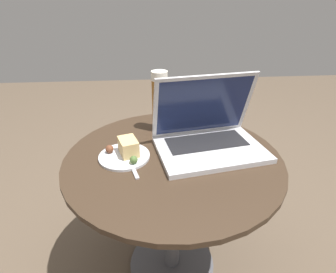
% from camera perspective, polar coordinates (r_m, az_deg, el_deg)
% --- Properties ---
extents(ground_plane, '(6.00, 6.00, 0.00)m').
position_cam_1_polar(ground_plane, '(1.31, 0.83, -25.87)').
color(ground_plane, brown).
extents(table, '(0.75, 0.75, 0.58)m').
position_cam_1_polar(table, '(0.99, 1.01, -10.57)').
color(table, '#515156').
rests_on(table, ground_plane).
extents(laptop, '(0.41, 0.32, 0.26)m').
position_cam_1_polar(laptop, '(0.95, 8.63, 0.48)').
color(laptop, silver).
rests_on(laptop, table).
extents(beer_glass, '(0.06, 0.06, 0.24)m').
position_cam_1_polar(beer_glass, '(1.04, -1.80, 7.56)').
color(beer_glass, brown).
rests_on(beer_glass, table).
extents(snack_plate, '(0.17, 0.17, 0.06)m').
position_cam_1_polar(snack_plate, '(0.91, -9.16, -3.26)').
color(snack_plate, silver).
rests_on(snack_plate, table).
extents(fork, '(0.07, 0.18, 0.00)m').
position_cam_1_polar(fork, '(0.89, -8.35, -5.14)').
color(fork, '#B2B2B7').
rests_on(fork, table).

